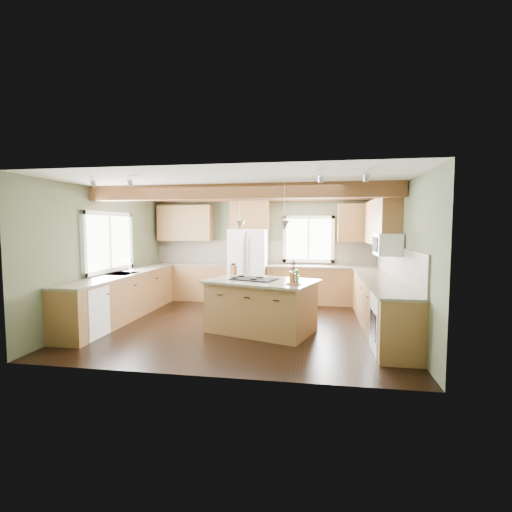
# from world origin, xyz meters

# --- Properties ---
(floor) EXTENTS (5.60, 5.60, 0.00)m
(floor) POSITION_xyz_m (0.00, 0.00, 0.00)
(floor) COLOR black
(floor) RESTS_ON ground
(ceiling) EXTENTS (5.60, 5.60, 0.00)m
(ceiling) POSITION_xyz_m (0.00, 0.00, 2.60)
(ceiling) COLOR silver
(ceiling) RESTS_ON wall_back
(wall_back) EXTENTS (5.60, 0.00, 5.60)m
(wall_back) POSITION_xyz_m (0.00, 2.50, 1.30)
(wall_back) COLOR #4C573E
(wall_back) RESTS_ON ground
(wall_left) EXTENTS (0.00, 5.00, 5.00)m
(wall_left) POSITION_xyz_m (-2.80, 0.00, 1.30)
(wall_left) COLOR #4C573E
(wall_left) RESTS_ON ground
(wall_right) EXTENTS (0.00, 5.00, 5.00)m
(wall_right) POSITION_xyz_m (2.80, 0.00, 1.30)
(wall_right) COLOR #4C573E
(wall_right) RESTS_ON ground
(ceiling_beam) EXTENTS (5.55, 0.26, 0.26)m
(ceiling_beam) POSITION_xyz_m (0.00, -0.41, 2.47)
(ceiling_beam) COLOR #562A18
(ceiling_beam) RESTS_ON ceiling
(soffit_trim) EXTENTS (5.55, 0.20, 0.10)m
(soffit_trim) POSITION_xyz_m (0.00, 2.40, 2.54)
(soffit_trim) COLOR #562A18
(soffit_trim) RESTS_ON ceiling
(backsplash_back) EXTENTS (5.58, 0.03, 0.58)m
(backsplash_back) POSITION_xyz_m (0.00, 2.48, 1.21)
(backsplash_back) COLOR brown
(backsplash_back) RESTS_ON wall_back
(backsplash_right) EXTENTS (0.03, 3.70, 0.58)m
(backsplash_right) POSITION_xyz_m (2.78, 0.05, 1.21)
(backsplash_right) COLOR brown
(backsplash_right) RESTS_ON wall_right
(base_cab_back_left) EXTENTS (2.02, 0.60, 0.88)m
(base_cab_back_left) POSITION_xyz_m (-1.79, 2.20, 0.44)
(base_cab_back_left) COLOR brown
(base_cab_back_left) RESTS_ON floor
(counter_back_left) EXTENTS (2.06, 0.64, 0.04)m
(counter_back_left) POSITION_xyz_m (-1.79, 2.20, 0.90)
(counter_back_left) COLOR #484135
(counter_back_left) RESTS_ON base_cab_back_left
(base_cab_back_right) EXTENTS (2.62, 0.60, 0.88)m
(base_cab_back_right) POSITION_xyz_m (1.49, 2.20, 0.44)
(base_cab_back_right) COLOR brown
(base_cab_back_right) RESTS_ON floor
(counter_back_right) EXTENTS (2.66, 0.64, 0.04)m
(counter_back_right) POSITION_xyz_m (1.49, 2.20, 0.90)
(counter_back_right) COLOR #484135
(counter_back_right) RESTS_ON base_cab_back_right
(base_cab_left) EXTENTS (0.60, 3.70, 0.88)m
(base_cab_left) POSITION_xyz_m (-2.50, 0.05, 0.44)
(base_cab_left) COLOR brown
(base_cab_left) RESTS_ON floor
(counter_left) EXTENTS (0.64, 3.74, 0.04)m
(counter_left) POSITION_xyz_m (-2.50, 0.05, 0.90)
(counter_left) COLOR #484135
(counter_left) RESTS_ON base_cab_left
(base_cab_right) EXTENTS (0.60, 3.70, 0.88)m
(base_cab_right) POSITION_xyz_m (2.50, 0.05, 0.44)
(base_cab_right) COLOR brown
(base_cab_right) RESTS_ON floor
(counter_right) EXTENTS (0.64, 3.74, 0.04)m
(counter_right) POSITION_xyz_m (2.50, 0.05, 0.90)
(counter_right) COLOR #484135
(counter_right) RESTS_ON base_cab_right
(upper_cab_back_left) EXTENTS (1.40, 0.35, 0.90)m
(upper_cab_back_left) POSITION_xyz_m (-1.99, 2.33, 1.95)
(upper_cab_back_left) COLOR brown
(upper_cab_back_left) RESTS_ON wall_back
(upper_cab_over_fridge) EXTENTS (0.96, 0.35, 0.70)m
(upper_cab_over_fridge) POSITION_xyz_m (-0.30, 2.33, 2.15)
(upper_cab_over_fridge) COLOR brown
(upper_cab_over_fridge) RESTS_ON wall_back
(upper_cab_right) EXTENTS (0.35, 2.20, 0.90)m
(upper_cab_right) POSITION_xyz_m (2.62, 0.90, 1.95)
(upper_cab_right) COLOR brown
(upper_cab_right) RESTS_ON wall_right
(upper_cab_back_corner) EXTENTS (0.90, 0.35, 0.90)m
(upper_cab_back_corner) POSITION_xyz_m (2.30, 2.33, 1.95)
(upper_cab_back_corner) COLOR brown
(upper_cab_back_corner) RESTS_ON wall_back
(window_left) EXTENTS (0.04, 1.60, 1.05)m
(window_left) POSITION_xyz_m (-2.78, 0.05, 1.55)
(window_left) COLOR white
(window_left) RESTS_ON wall_left
(window_back) EXTENTS (1.10, 0.04, 1.00)m
(window_back) POSITION_xyz_m (1.15, 2.48, 1.55)
(window_back) COLOR white
(window_back) RESTS_ON wall_back
(sink) EXTENTS (0.50, 0.65, 0.03)m
(sink) POSITION_xyz_m (-2.50, 0.05, 0.91)
(sink) COLOR #262628
(sink) RESTS_ON counter_left
(faucet) EXTENTS (0.02, 0.02, 0.28)m
(faucet) POSITION_xyz_m (-2.32, 0.05, 1.05)
(faucet) COLOR #B2B2B7
(faucet) RESTS_ON sink
(dishwasher) EXTENTS (0.60, 0.60, 0.84)m
(dishwasher) POSITION_xyz_m (-2.49, -1.25, 0.43)
(dishwasher) COLOR white
(dishwasher) RESTS_ON floor
(oven) EXTENTS (0.60, 0.72, 0.84)m
(oven) POSITION_xyz_m (2.49, -1.25, 0.43)
(oven) COLOR white
(oven) RESTS_ON floor
(microwave) EXTENTS (0.40, 0.70, 0.38)m
(microwave) POSITION_xyz_m (2.58, -0.05, 1.55)
(microwave) COLOR white
(microwave) RESTS_ON wall_right
(pendant_left) EXTENTS (0.18, 0.18, 0.16)m
(pendant_left) POSITION_xyz_m (-0.01, -0.27, 1.88)
(pendant_left) COLOR #B2B2B7
(pendant_left) RESTS_ON ceiling
(pendant_right) EXTENTS (0.18, 0.18, 0.16)m
(pendant_right) POSITION_xyz_m (0.81, -0.54, 1.88)
(pendant_right) COLOR #B2B2B7
(pendant_right) RESTS_ON ceiling
(refrigerator) EXTENTS (0.90, 0.74, 1.80)m
(refrigerator) POSITION_xyz_m (-0.30, 2.12, 0.90)
(refrigerator) COLOR silver
(refrigerator) RESTS_ON floor
(island) EXTENTS (1.98, 1.55, 0.88)m
(island) POSITION_xyz_m (0.40, -0.41, 0.44)
(island) COLOR brown
(island) RESTS_ON floor
(island_top) EXTENTS (2.13, 1.70, 0.04)m
(island_top) POSITION_xyz_m (0.40, -0.41, 0.90)
(island_top) COLOR #484135
(island_top) RESTS_ON island
(cooktop) EXTENTS (0.87, 0.71, 0.02)m
(cooktop) POSITION_xyz_m (0.26, -0.36, 0.93)
(cooktop) COLOR black
(cooktop) RESTS_ON island_top
(knife_block) EXTENTS (0.14, 0.13, 0.18)m
(knife_block) POSITION_xyz_m (-0.25, 0.25, 1.01)
(knife_block) COLOR brown
(knife_block) RESTS_ON island_top
(utensil_crock) EXTENTS (0.15, 0.15, 0.17)m
(utensil_crock) POSITION_xyz_m (0.95, -0.40, 1.01)
(utensil_crock) COLOR #3B362F
(utensil_crock) RESTS_ON island_top
(bottle_tray) EXTENTS (0.29, 0.29, 0.23)m
(bottle_tray) POSITION_xyz_m (1.00, -0.82, 1.04)
(bottle_tray) COLOR brown
(bottle_tray) RESTS_ON island_top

